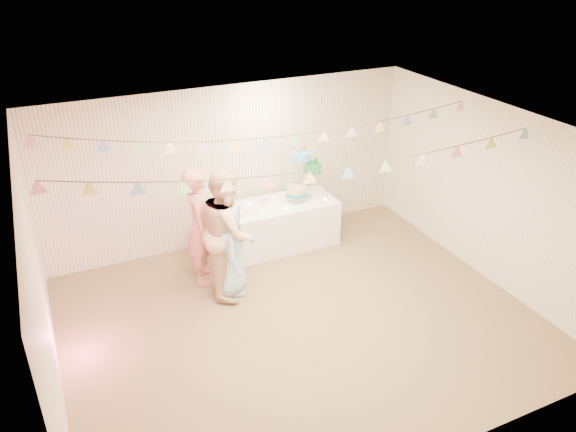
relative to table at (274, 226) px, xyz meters
name	(u,v)px	position (x,y,z in m)	size (l,w,h in m)	color
floor	(300,320)	(-0.50, -1.96, -0.38)	(6.00, 6.00, 0.00)	brown
ceiling	(302,134)	(-0.50, -1.96, 2.22)	(6.00, 6.00, 0.00)	silver
back_wall	(231,166)	(-0.50, 0.54, 0.92)	(6.00, 6.00, 0.00)	white
front_wall	(427,361)	(-0.50, -4.46, 0.92)	(6.00, 6.00, 0.00)	white
left_wall	(39,295)	(-3.50, -1.96, 0.92)	(5.00, 5.00, 0.00)	white
right_wall	(489,192)	(2.50, -1.96, 0.92)	(5.00, 5.00, 0.00)	white
table	(274,226)	(0.00, 0.00, 0.00)	(2.01, 0.81, 0.76)	white
cake_stand	(304,174)	(0.55, 0.05, 0.79)	(0.75, 0.44, 0.84)	silver
cake_bottom	(297,196)	(0.40, -0.01, 0.46)	(0.31, 0.31, 0.15)	teal
cake_middle	(311,174)	(0.73, 0.14, 0.73)	(0.27, 0.27, 0.22)	#1D853E
cake_top_tier	(302,163)	(0.49, 0.02, 1.00)	(0.25, 0.25, 0.19)	#48A4E5
platter	(249,211)	(-0.46, -0.05, 0.38)	(0.36, 0.36, 0.02)	white
posy	(264,201)	(-0.15, 0.05, 0.45)	(0.14, 0.14, 0.16)	white
person_adult_a	(200,226)	(-1.35, -0.45, 0.51)	(0.65, 0.42, 1.77)	#D77C70
person_adult_b	(228,231)	(-1.07, -0.87, 0.57)	(0.92, 0.71, 1.89)	#E4B98C
person_child	(229,249)	(-1.09, -0.94, 0.33)	(0.69, 0.45, 1.41)	#9AC3DA
bunting_back	(264,128)	(-0.50, -0.86, 1.97)	(5.60, 1.10, 0.40)	pink
bunting_front	(310,163)	(-0.50, -2.16, 1.94)	(5.60, 0.90, 0.36)	#72A5E5
tealight_0	(230,217)	(-0.80, -0.15, 0.39)	(0.04, 0.04, 0.03)	#FFD88C
tealight_1	(249,203)	(-0.35, 0.18, 0.39)	(0.04, 0.04, 0.03)	#FFD88C
tealight_2	(286,208)	(0.10, -0.22, 0.39)	(0.04, 0.04, 0.03)	#FFD88C
tealight_3	(288,195)	(0.35, 0.22, 0.39)	(0.04, 0.04, 0.03)	#FFD88C
tealight_4	(325,199)	(0.82, -0.18, 0.39)	(0.04, 0.04, 0.03)	#FFD88C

